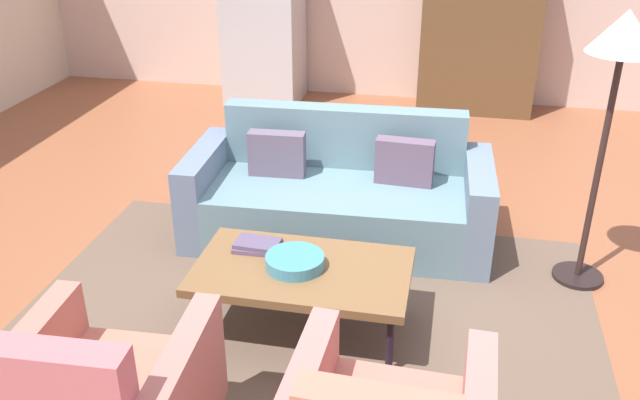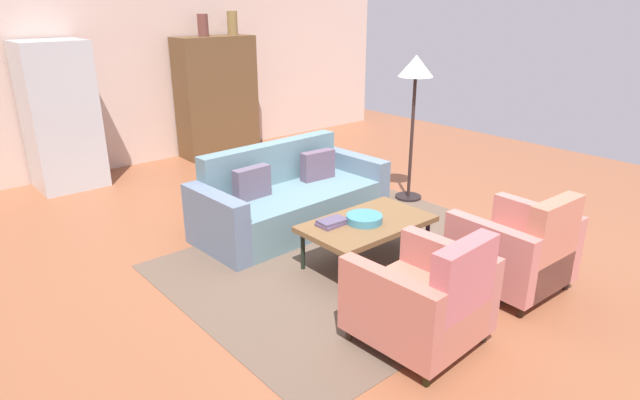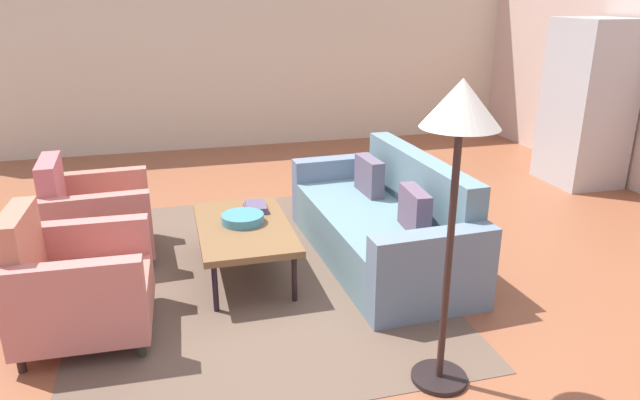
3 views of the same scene
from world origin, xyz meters
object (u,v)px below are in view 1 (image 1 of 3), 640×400
cabinet (481,27)px  book_stack (258,245)px  couch (339,196)px  fruit_bowl (295,261)px  refrigerator (263,17)px  coffee_table (302,273)px  floor_lamp (620,59)px

cabinet → book_stack: bearing=-106.9°
couch → cabinet: (0.94, 3.02, 0.61)m
couch → cabinet: cabinet is taller
fruit_bowl → book_stack: bearing=150.5°
couch → fruit_bowl: 1.20m
refrigerator → coffee_table: bearing=-71.5°
book_stack → refrigerator: size_ratio=0.15×
coffee_table → floor_lamp: size_ratio=0.70×
coffee_table → cabinet: cabinet is taller
couch → floor_lamp: (1.63, -0.30, 1.16)m
fruit_bowl → book_stack: (-0.26, 0.15, -0.01)m
couch → coffee_table: size_ratio=1.78×
couch → book_stack: size_ratio=7.79×
refrigerator → fruit_bowl: bearing=-72.0°
coffee_table → cabinet: size_ratio=0.67×
refrigerator → book_stack: bearing=-74.8°
book_stack → refrigerator: 4.13m
refrigerator → floor_lamp: (3.00, -3.22, 0.52)m
cabinet → fruit_bowl: bearing=-103.1°
couch → fruit_bowl: (-0.04, -1.19, 0.16)m
fruit_bowl → cabinet: cabinet is taller
floor_lamp → refrigerator: bearing=133.0°
coffee_table → cabinet: (0.94, 4.21, 0.52)m
couch → refrigerator: (-1.37, 2.92, 0.64)m
cabinet → refrigerator: (-2.31, -0.10, 0.03)m
cabinet → couch: bearing=-107.4°
fruit_bowl → refrigerator: size_ratio=0.18×
couch → cabinet: size_ratio=1.19×
book_stack → floor_lamp: size_ratio=0.16×
couch → fruit_bowl: couch is taller
coffee_table → book_stack: bearing=154.0°
couch → fruit_bowl: bearing=85.8°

